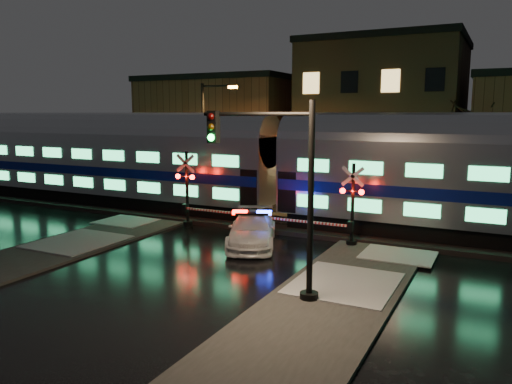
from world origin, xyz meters
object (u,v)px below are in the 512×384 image
streetlight (207,135)px  crossing_signal_right (344,213)px  traffic_light (281,195)px  police_car (252,230)px  crossing_signal_left (192,197)px

streetlight → crossing_signal_right: bearing=-29.9°
traffic_light → streetlight: 18.25m
police_car → streetlight: streetlight is taller
crossing_signal_left → traffic_light: bearing=-40.8°
crossing_signal_right → streetlight: size_ratio=0.68×
streetlight → police_car: bearing=-47.5°
crossing_signal_right → crossing_signal_left: (-8.41, 0.01, 0.10)m
crossing_signal_left → traffic_light: (8.43, -7.28, 1.78)m
streetlight → crossing_signal_left: bearing=-64.1°
crossing_signal_left → police_car: bearing=-21.6°
crossing_signal_right → crossing_signal_left: crossing_signal_left is taller
crossing_signal_right → streetlight: 13.79m
crossing_signal_right → traffic_light: traffic_light is taller
crossing_signal_right → traffic_light: bearing=-89.8°
police_car → traffic_light: bearing=-77.8°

